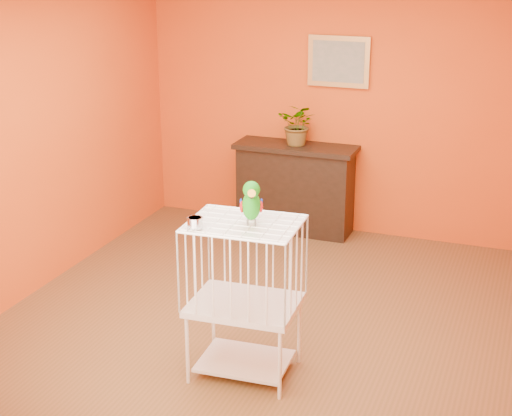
% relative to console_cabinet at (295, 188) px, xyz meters
% --- Properties ---
extents(ground, '(4.50, 4.50, 0.00)m').
position_rel_console_cabinet_xyz_m(ground, '(0.37, -2.03, -0.46)').
color(ground, brown).
rests_on(ground, ground).
extents(room_shell, '(4.50, 4.50, 4.50)m').
position_rel_console_cabinet_xyz_m(room_shell, '(0.37, -2.03, 1.12)').
color(room_shell, '#D84E14').
rests_on(room_shell, ground).
extents(console_cabinet, '(1.24, 0.44, 0.92)m').
position_rel_console_cabinet_xyz_m(console_cabinet, '(0.00, 0.00, 0.00)').
color(console_cabinet, black).
rests_on(console_cabinet, ground).
extents(potted_plant, '(0.41, 0.45, 0.33)m').
position_rel_console_cabinet_xyz_m(potted_plant, '(0.02, -0.02, 0.62)').
color(potted_plant, '#26722D').
rests_on(potted_plant, console_cabinet).
extents(framed_picture, '(0.62, 0.04, 0.50)m').
position_rel_console_cabinet_xyz_m(framed_picture, '(0.37, 0.18, 1.29)').
color(framed_picture, '#BE8944').
rests_on(framed_picture, room_shell).
extents(birdcage, '(0.75, 0.60, 1.12)m').
position_rel_console_cabinet_xyz_m(birdcage, '(0.56, -2.83, 0.12)').
color(birdcage, white).
rests_on(birdcage, ground).
extents(feed_cup, '(0.10, 0.10, 0.07)m').
position_rel_console_cabinet_xyz_m(feed_cup, '(0.30, -3.03, 0.70)').
color(feed_cup, silver).
rests_on(feed_cup, birdcage).
extents(parrot, '(0.18, 0.28, 0.32)m').
position_rel_console_cabinet_xyz_m(parrot, '(0.62, -2.86, 0.82)').
color(parrot, '#59544C').
rests_on(parrot, birdcage).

